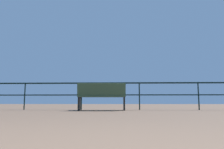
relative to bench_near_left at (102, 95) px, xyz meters
The scene contains 2 objects.
pier_railing 0.77m from the bench_near_left, 68.99° to the left, with size 19.44×0.05×1.01m.
bench_near_left is the anchor object (origin of this frame).
Camera 1 is at (0.35, -0.57, 0.28)m, focal length 33.66 mm.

